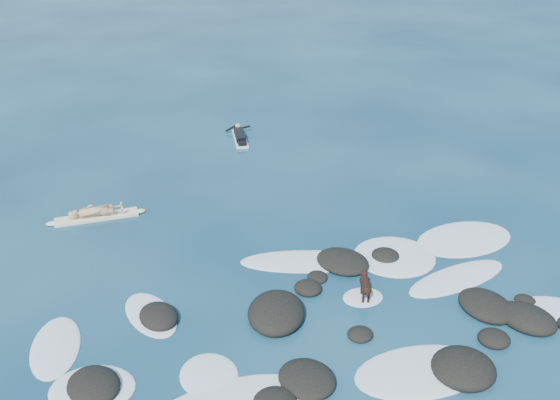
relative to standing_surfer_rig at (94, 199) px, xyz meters
name	(u,v)px	position (x,y,z in m)	size (l,w,h in m)	color
ground	(294,299)	(4.54, -6.44, -0.72)	(160.00, 160.00, 0.00)	#0A2642
reef_rocks	(351,327)	(5.40, -8.15, -0.60)	(13.54, 7.00, 0.62)	black
breaking_foam	(337,310)	(5.40, -7.28, -0.71)	(14.56, 7.38, 0.12)	white
standing_surfer_rig	(94,199)	(0.00, 0.00, 0.00)	(3.20, 0.64, 1.82)	#F7EFC5
paddling_surfer_rig	(240,136)	(6.50, 5.47, -0.57)	(1.17, 2.55, 0.44)	white
dog	(365,284)	(6.31, -7.03, -0.27)	(0.50, 1.02, 0.67)	black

